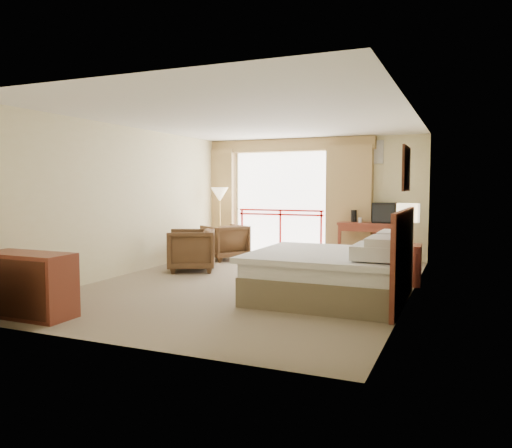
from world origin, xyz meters
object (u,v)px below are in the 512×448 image
at_px(bed, 333,273).
at_px(table_lamp, 408,214).
at_px(armchair_near, 191,271).
at_px(side_table, 197,246).
at_px(floor_lamp, 220,197).
at_px(armchair_far, 225,259).
at_px(desk, 370,231).
at_px(tv, 385,213).
at_px(wastebasket, 339,255).
at_px(nightstand, 406,264).
at_px(dresser, 27,285).

relative_size(bed, table_lamp, 3.26).
distance_m(armchair_near, side_table, 0.87).
xyz_separation_m(table_lamp, armchair_near, (-3.93, -0.30, -1.17)).
distance_m(bed, floor_lamp, 5.03).
xyz_separation_m(armchair_far, floor_lamp, (-0.39, 0.53, 1.36)).
distance_m(desk, armchair_far, 3.22).
relative_size(bed, armchair_near, 2.42).
bearing_deg(desk, tv, -10.20).
bearing_deg(bed, tv, 87.82).
height_order(armchair_near, floor_lamp, floor_lamp).
relative_size(bed, armchair_far, 2.50).
height_order(armchair_near, side_table, side_table).
bearing_deg(tv, wastebasket, -142.00).
bearing_deg(side_table, nightstand, -6.33).
distance_m(bed, armchair_near, 3.37).
distance_m(bed, wastebasket, 3.41).
distance_m(tv, armchair_near, 4.21).
bearing_deg(nightstand, floor_lamp, 153.80).
xyz_separation_m(nightstand, table_lamp, (0.00, 0.05, 0.84)).
relative_size(tv, floor_lamp, 0.30).
distance_m(table_lamp, armchair_far, 4.38).
xyz_separation_m(desk, tv, (0.30, -0.06, 0.40)).
bearing_deg(side_table, armchair_near, -68.70).
relative_size(desk, wastebasket, 3.84).
bearing_deg(desk, side_table, -148.71).
bearing_deg(bed, wastebasket, 102.05).
bearing_deg(desk, armchair_near, -137.35).
xyz_separation_m(tv, dresser, (-3.39, -6.19, -0.65)).
relative_size(nightstand, dresser, 0.55).
height_order(wastebasket, armchair_near, armchair_near).
height_order(wastebasket, floor_lamp, floor_lamp).
height_order(armchair_far, floor_lamp, floor_lamp).
bearing_deg(table_lamp, armchair_near, -175.62).
height_order(desk, dresser, desk).
height_order(table_lamp, side_table, table_lamp).
height_order(desk, armchair_far, desk).
bearing_deg(armchair_near, side_table, 174.60).
distance_m(armchair_far, side_table, 0.98).
bearing_deg(bed, desk, 92.34).
distance_m(tv, armchair_far, 3.58).
bearing_deg(armchair_far, table_lamp, 106.28).
bearing_deg(armchair_near, nightstand, 66.96).
distance_m(table_lamp, floor_lamp, 4.77).
xyz_separation_m(tv, side_table, (-3.51, -1.76, -0.66)).
height_order(wastebasket, side_table, side_table).
height_order(desk, side_table, desk).
xyz_separation_m(wastebasket, dresser, (-2.53, -5.75, 0.23)).
bearing_deg(side_table, desk, 29.58).
distance_m(nightstand, desk, 2.52).
bearing_deg(bed, dresser, -143.24).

